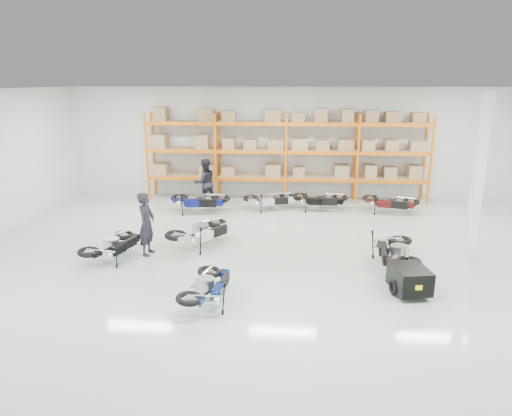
# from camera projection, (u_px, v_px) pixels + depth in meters

# --- Properties ---
(room) EXTENTS (18.00, 18.00, 18.00)m
(room) POSITION_uv_depth(u_px,v_px,m) (283.00, 178.00, 12.08)
(room) COLOR #A4B7A5
(room) RESTS_ON ground
(pallet_rack) EXTENTS (11.28, 0.98, 3.62)m
(pallet_rack) POSITION_uv_depth(u_px,v_px,m) (286.00, 145.00, 18.27)
(pallet_rack) COLOR orange
(pallet_rack) RESTS_ON ground
(structural_column) EXTENTS (0.25, 0.25, 4.50)m
(structural_column) POSITION_uv_depth(u_px,v_px,m) (478.00, 177.00, 12.18)
(structural_column) COLOR white
(structural_column) RESTS_ON ground
(moto_blue_centre) EXTENTS (1.03, 1.76, 1.08)m
(moto_blue_centre) POSITION_uv_depth(u_px,v_px,m) (209.00, 281.00, 9.95)
(moto_blue_centre) COLOR #071948
(moto_blue_centre) RESTS_ON ground
(moto_silver_left) EXTENTS (1.90, 2.08, 1.23)m
(moto_silver_left) POSITION_uv_depth(u_px,v_px,m) (202.00, 227.00, 13.39)
(moto_silver_left) COLOR silver
(moto_silver_left) RESTS_ON ground
(moto_black_far_left) EXTENTS (1.34, 1.90, 1.12)m
(moto_black_far_left) POSITION_uv_depth(u_px,v_px,m) (113.00, 241.00, 12.40)
(moto_black_far_left) COLOR black
(moto_black_far_left) RESTS_ON ground
(moto_touring_right) EXTENTS (1.11, 1.96, 1.21)m
(moto_touring_right) POSITION_uv_depth(u_px,v_px,m) (395.00, 247.00, 11.86)
(moto_touring_right) COLOR black
(moto_touring_right) RESTS_ON ground
(trailer) EXTENTS (0.90, 1.61, 0.66)m
(trailer) POSITION_uv_depth(u_px,v_px,m) (410.00, 279.00, 10.37)
(trailer) COLOR black
(trailer) RESTS_ON ground
(moto_back_a) EXTENTS (1.92, 0.96, 1.24)m
(moto_back_a) POSITION_uv_depth(u_px,v_px,m) (199.00, 197.00, 16.84)
(moto_back_a) COLOR navy
(moto_back_a) RESTS_ON ground
(moto_back_b) EXTENTS (1.89, 1.32, 1.11)m
(moto_back_b) POSITION_uv_depth(u_px,v_px,m) (270.00, 196.00, 17.20)
(moto_back_b) COLOR #ABB1B5
(moto_back_b) RESTS_ON ground
(moto_back_c) EXTENTS (1.85, 1.00, 1.17)m
(moto_back_c) POSITION_uv_depth(u_px,v_px,m) (320.00, 196.00, 17.14)
(moto_back_c) COLOR black
(moto_back_c) RESTS_ON ground
(moto_back_d) EXTENTS (1.94, 1.31, 1.14)m
(moto_back_d) POSITION_uv_depth(u_px,v_px,m) (390.00, 199.00, 16.76)
(moto_back_d) COLOR #420D0D
(moto_back_d) RESTS_ON ground
(person_left) EXTENTS (0.49, 0.69, 1.79)m
(person_left) POSITION_uv_depth(u_px,v_px,m) (147.00, 224.00, 12.68)
(person_left) COLOR black
(person_left) RESTS_ON ground
(person_back) EXTENTS (1.12, 1.03, 1.84)m
(person_back) POSITION_uv_depth(u_px,v_px,m) (205.00, 182.00, 17.70)
(person_back) COLOR black
(person_back) RESTS_ON ground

